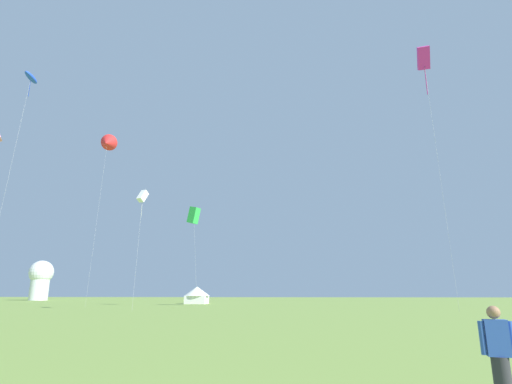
% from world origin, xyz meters
% --- Properties ---
extents(kite_red_delta, '(3.37, 3.74, 28.08)m').
position_xyz_m(kite_red_delta, '(-27.41, 57.25, 26.34)').
color(kite_red_delta, red).
rests_on(kite_red_delta, ground).
extents(kite_magenta_box, '(1.96, 3.02, 33.31)m').
position_xyz_m(kite_magenta_box, '(20.72, 45.21, 31.69)').
color(kite_magenta_box, '#E02DA3').
rests_on(kite_magenta_box, ground).
extents(kite_blue_parafoil, '(2.02, 2.82, 26.89)m').
position_xyz_m(kite_blue_parafoil, '(-26.84, 36.29, 26.33)').
color(kite_blue_parafoil, blue).
rests_on(kite_blue_parafoil, ground).
extents(kite_green_box, '(2.30, 1.87, 15.50)m').
position_xyz_m(kite_green_box, '(-12.68, 59.15, 14.09)').
color(kite_green_box, green).
rests_on(kite_green_box, ground).
extents(kite_white_box, '(1.19, 2.14, 14.24)m').
position_xyz_m(kite_white_box, '(-14.96, 42.89, 13.39)').
color(kite_white_box, white).
rests_on(kite_white_box, ground).
extents(person_spectator, '(0.57, 0.29, 1.73)m').
position_xyz_m(person_spectator, '(6.79, 4.34, 0.85)').
color(person_spectator, '#2D2D33').
rests_on(person_spectator, ground).
extents(festival_tent_left, '(4.82, 4.82, 3.13)m').
position_xyz_m(festival_tent_left, '(-15.01, 72.81, 1.73)').
color(festival_tent_left, white).
rests_on(festival_tent_left, ground).
extents(observatory_dome, '(6.40, 6.40, 10.80)m').
position_xyz_m(observatory_dome, '(-67.02, 104.50, 6.01)').
color(observatory_dome, white).
rests_on(observatory_dome, ground).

